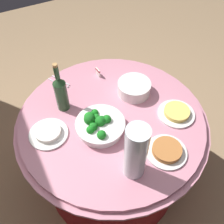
# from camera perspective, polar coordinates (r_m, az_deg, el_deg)

# --- Properties ---
(ground_plane) EXTENTS (6.00, 6.00, 0.00)m
(ground_plane) POSITION_cam_1_polar(r_m,az_deg,el_deg) (2.15, -0.00, -13.63)
(ground_plane) COLOR #9E7F5B
(buffet_table) EXTENTS (1.16, 1.16, 0.74)m
(buffet_table) POSITION_cam_1_polar(r_m,az_deg,el_deg) (1.82, -0.00, -8.40)
(buffet_table) COLOR maroon
(buffet_table) RESTS_ON ground_plane
(broccoli_bowl) EXTENTS (0.28, 0.28, 0.11)m
(broccoli_bowl) POSITION_cam_1_polar(r_m,az_deg,el_deg) (1.43, -2.86, -2.90)
(broccoli_bowl) COLOR white
(broccoli_bowl) RESTS_ON buffet_table
(plate_stack) EXTENTS (0.21, 0.21, 0.08)m
(plate_stack) POSITION_cam_1_polar(r_m,az_deg,el_deg) (1.63, 4.93, 5.38)
(plate_stack) COLOR white
(plate_stack) RESTS_ON buffet_table
(wine_bottle) EXTENTS (0.07, 0.07, 0.34)m
(wine_bottle) POSITION_cam_1_polar(r_m,az_deg,el_deg) (1.50, -11.33, 4.31)
(wine_bottle) COLOR #244325
(wine_bottle) RESTS_ON buffet_table
(decorative_fruit_vase) EXTENTS (0.11, 0.11, 0.34)m
(decorative_fruit_vase) POSITION_cam_1_polar(r_m,az_deg,el_deg) (1.20, 5.23, -9.38)
(decorative_fruit_vase) COLOR silver
(decorative_fruit_vase) RESTS_ON buffet_table
(serving_tongs) EXTENTS (0.16, 0.11, 0.01)m
(serving_tongs) POSITION_cam_1_polar(r_m,az_deg,el_deg) (1.75, -11.59, 6.50)
(serving_tongs) COLOR silver
(serving_tongs) RESTS_ON buffet_table
(food_plate_peanuts) EXTENTS (0.22, 0.22, 0.04)m
(food_plate_peanuts) POSITION_cam_1_polar(r_m,az_deg,el_deg) (1.40, 12.09, -8.43)
(food_plate_peanuts) COLOR white
(food_plate_peanuts) RESTS_ON buffet_table
(food_plate_noodles) EXTENTS (0.22, 0.22, 0.04)m
(food_plate_noodles) POSITION_cam_1_polar(r_m,az_deg,el_deg) (1.57, 14.18, -0.14)
(food_plate_noodles) COLOR white
(food_plate_noodles) RESTS_ON buffet_table
(food_plate_rice) EXTENTS (0.22, 0.22, 0.04)m
(food_plate_rice) POSITION_cam_1_polar(r_m,az_deg,el_deg) (1.48, -14.02, -4.53)
(food_plate_rice) COLOR white
(food_plate_rice) RESTS_ON buffet_table
(label_placard_front) EXTENTS (0.05, 0.01, 0.05)m
(label_placard_front) POSITION_cam_1_polar(r_m,az_deg,el_deg) (1.76, -3.17, 8.93)
(label_placard_front) COLOR white
(label_placard_front) RESTS_ON buffet_table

